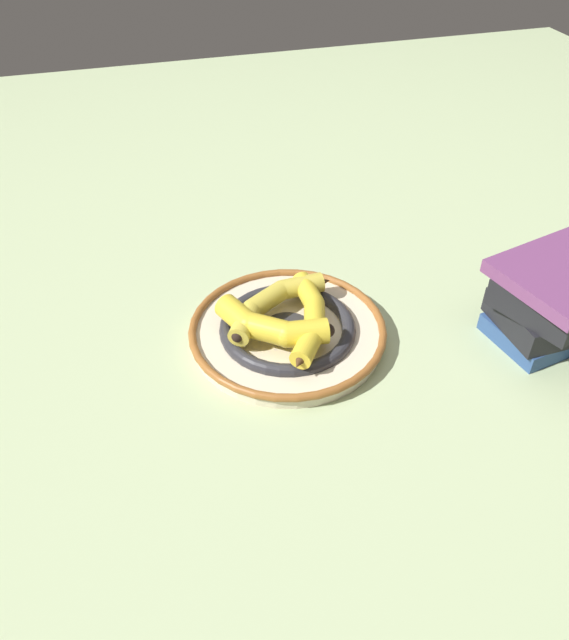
{
  "coord_description": "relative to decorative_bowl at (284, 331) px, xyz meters",
  "views": [
    {
      "loc": [
        -0.66,
        0.2,
        0.64
      ],
      "look_at": [
        0.03,
        0.0,
        0.04
      ],
      "focal_mm": 35.0,
      "sensor_mm": 36.0,
      "label": 1
    }
  ],
  "objects": [
    {
      "name": "decorative_bowl",
      "position": [
        0.0,
        0.0,
        0.0
      ],
      "size": [
        0.3,
        0.3,
        0.03
      ],
      "color": "beige",
      "rests_on": "ground_plane"
    },
    {
      "name": "banana_a",
      "position": [
        0.04,
        0.01,
        0.03
      ],
      "size": [
        0.12,
        0.19,
        0.03
      ],
      "rotation": [
        0.0,
        0.0,
        2.11
      ],
      "color": "gold",
      "rests_on": "decorative_bowl"
    },
    {
      "name": "banana_b",
      "position": [
        -0.02,
        0.03,
        0.04
      ],
      "size": [
        0.14,
        0.16,
        0.04
      ],
      "rotation": [
        0.0,
        0.0,
        4.06
      ],
      "color": "yellow",
      "rests_on": "decorative_bowl"
    },
    {
      "name": "ground_plane",
      "position": [
        -0.03,
        -0.0,
        -0.02
      ],
      "size": [
        2.8,
        2.8,
        0.0
      ],
      "primitive_type": "plane",
      "color": "#B2C693"
    },
    {
      "name": "banana_c",
      "position": [
        -0.02,
        -0.03,
        0.03
      ],
      "size": [
        0.21,
        0.09,
        0.03
      ],
      "rotation": [
        0.0,
        0.0,
        5.97
      ],
      "color": "yellow",
      "rests_on": "decorative_bowl"
    },
    {
      "name": "book_stack",
      "position": [
        -0.11,
        -0.39,
        0.05
      ],
      "size": [
        0.2,
        0.22,
        0.13
      ],
      "rotation": [
        0.0,
        0.0,
        4.92
      ],
      "color": "#2D4C84",
      "rests_on": "ground_plane"
    }
  ]
}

